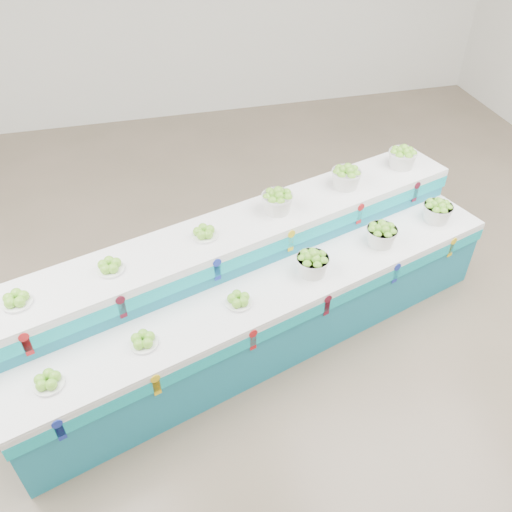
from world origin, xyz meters
The scene contains 14 objects.
ground centered at (0.00, 0.00, 0.00)m, with size 10.00×10.00×0.00m, color brown.
display_stand centered at (0.22, 0.36, 0.51)m, with size 4.33×1.11×1.02m, color teal, non-canonical shape.
plate_lower_left centered at (-1.39, -0.42, 0.77)m, with size 0.21×0.21×0.10m, color white.
plate_lower_mid centered at (-0.75, -0.23, 0.77)m, with size 0.21×0.21×0.10m, color white.
plate_lower_right centered at (-0.01, 0.01, 0.77)m, with size 0.21×0.21×0.10m, color white.
basket_lower_left centered at (0.66, 0.21, 0.82)m, with size 0.27×0.27×0.21m, color silver, non-canonical shape.
basket_lower_mid centered at (1.36, 0.43, 0.82)m, with size 0.27×0.27×0.21m, color silver, non-canonical shape.
basket_lower_right centered at (2.01, 0.63, 0.82)m, with size 0.27×0.27×0.21m, color silver, non-canonical shape.
plate_upper_left centered at (-1.55, 0.09, 1.07)m, with size 0.21×0.21×0.10m, color white.
plate_upper_mid centered at (-0.91, 0.29, 1.07)m, with size 0.21×0.21×0.10m, color white.
plate_upper_right centered at (-0.17, 0.52, 1.07)m, with size 0.21×0.21×0.10m, color white.
basket_upper_left centered at (0.50, 0.72, 1.12)m, with size 0.27×0.27×0.21m, color silver, non-canonical shape.
basket_upper_mid centered at (1.21, 0.94, 1.12)m, with size 0.27×0.27×0.21m, color silver, non-canonical shape.
basket_upper_right centered at (1.86, 1.15, 1.12)m, with size 0.27×0.27×0.21m, color silver, non-canonical shape.
Camera 1 is at (-0.59, -2.84, 3.63)m, focal length 37.22 mm.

